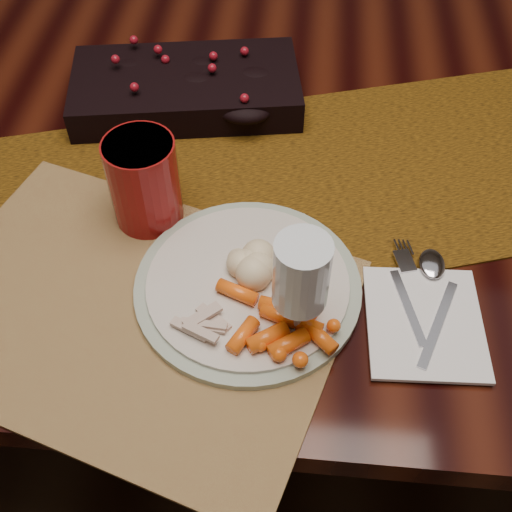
# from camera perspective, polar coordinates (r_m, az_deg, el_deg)

# --- Properties ---
(floor) EXTENTS (5.00, 5.00, 0.00)m
(floor) POSITION_cam_1_polar(r_m,az_deg,el_deg) (1.59, 2.00, -10.75)
(floor) COLOR black
(floor) RESTS_ON ground
(dining_table) EXTENTS (1.80, 1.00, 0.75)m
(dining_table) POSITION_cam_1_polar(r_m,az_deg,el_deg) (1.28, 2.46, -2.68)
(dining_table) COLOR black
(dining_table) RESTS_ON floor
(table_runner) EXTENTS (1.89, 0.92, 0.00)m
(table_runner) POSITION_cam_1_polar(r_m,az_deg,el_deg) (0.94, 5.98, 6.77)
(table_runner) COLOR black
(table_runner) RESTS_ON dining_table
(centerpiece) EXTENTS (0.38, 0.24, 0.07)m
(centerpiece) POSITION_cam_1_polar(r_m,az_deg,el_deg) (1.05, -6.26, 14.98)
(centerpiece) COLOR black
(centerpiece) RESTS_ON table_runner
(placemat_main) EXTENTS (0.59, 0.50, 0.00)m
(placemat_main) POSITION_cam_1_polar(r_m,az_deg,el_deg) (0.80, -11.12, -4.79)
(placemat_main) COLOR #88694E
(placemat_main) RESTS_ON dining_table
(dinner_plate) EXTENTS (0.36, 0.36, 0.02)m
(dinner_plate) POSITION_cam_1_polar(r_m,az_deg,el_deg) (0.79, -0.73, -2.61)
(dinner_plate) COLOR beige
(dinner_plate) RESTS_ON placemat_main
(baby_carrots) EXTENTS (0.14, 0.12, 0.02)m
(baby_carrots) POSITION_cam_1_polar(r_m,az_deg,el_deg) (0.75, 1.88, -5.17)
(baby_carrots) COLOR #FF6212
(baby_carrots) RESTS_ON dinner_plate
(mashed_potatoes) EXTENTS (0.09, 0.08, 0.04)m
(mashed_potatoes) POSITION_cam_1_polar(r_m,az_deg,el_deg) (0.78, -0.11, -0.24)
(mashed_potatoes) COLOR tan
(mashed_potatoes) RESTS_ON dinner_plate
(turkey_shreds) EXTENTS (0.08, 0.07, 0.02)m
(turkey_shreds) POSITION_cam_1_polar(r_m,az_deg,el_deg) (0.75, -5.26, -5.97)
(turkey_shreds) COLOR tan
(turkey_shreds) RESTS_ON dinner_plate
(napkin) EXTENTS (0.14, 0.16, 0.01)m
(napkin) POSITION_cam_1_polar(r_m,az_deg,el_deg) (0.79, 14.75, -5.73)
(napkin) COLOR silver
(napkin) RESTS_ON placemat_main
(fork) EXTENTS (0.06, 0.14, 0.00)m
(fork) POSITION_cam_1_polar(r_m,az_deg,el_deg) (0.81, 13.29, -3.39)
(fork) COLOR white
(fork) RESTS_ON napkin
(spoon) EXTENTS (0.09, 0.17, 0.00)m
(spoon) POSITION_cam_1_polar(r_m,az_deg,el_deg) (0.81, 15.70, -4.16)
(spoon) COLOR white
(spoon) RESTS_ON napkin
(red_cup) EXTENTS (0.10, 0.10, 0.13)m
(red_cup) POSITION_cam_1_polar(r_m,az_deg,el_deg) (0.85, -9.92, 6.52)
(red_cup) COLOR maroon
(red_cup) RESTS_ON placemat_main
(wine_glass) EXTENTS (0.08, 0.08, 0.17)m
(wine_glass) POSITION_cam_1_polar(r_m,az_deg,el_deg) (0.70, 3.88, -3.61)
(wine_glass) COLOR silver
(wine_glass) RESTS_ON dining_table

